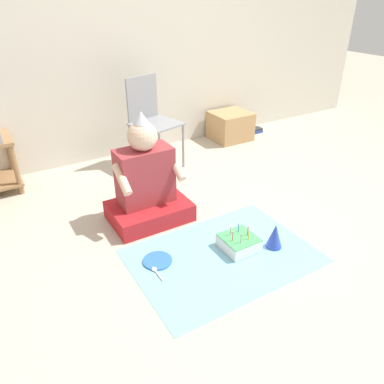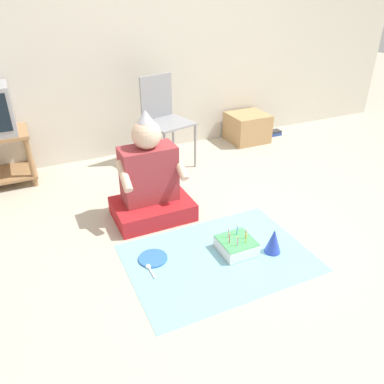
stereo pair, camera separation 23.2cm
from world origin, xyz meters
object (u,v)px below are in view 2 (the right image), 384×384
at_px(person_seated, 150,183).
at_px(book_pile, 272,133).
at_px(cardboard_box_stack, 247,127).
at_px(birthday_cake, 236,245).
at_px(party_hat_blue, 274,241).
at_px(folding_chair, 163,115).
at_px(paper_plate, 153,258).

bearing_deg(person_seated, book_pile, 29.36).
bearing_deg(cardboard_box_stack, birthday_cake, -124.24).
bearing_deg(party_hat_blue, cardboard_box_stack, 62.44).
xyz_separation_m(book_pile, party_hat_blue, (-1.38, -1.91, 0.07)).
relative_size(folding_chair, paper_plate, 4.52).
xyz_separation_m(birthday_cake, paper_plate, (-0.55, 0.16, -0.04)).
bearing_deg(folding_chair, party_hat_blue, -85.59).
distance_m(cardboard_box_stack, party_hat_blue, 2.13).
bearing_deg(cardboard_box_stack, folding_chair, -169.87).
bearing_deg(book_pile, birthday_cake, -131.65).
bearing_deg(birthday_cake, party_hat_blue, -26.39).
bearing_deg(folding_chair, cardboard_box_stack, 10.13).
xyz_separation_m(cardboard_box_stack, party_hat_blue, (-0.98, -1.89, -0.07)).
height_order(birthday_cake, paper_plate, birthday_cake).
bearing_deg(party_hat_blue, paper_plate, 160.65).
xyz_separation_m(cardboard_box_stack, person_seated, (-1.58, -1.08, 0.12)).
xyz_separation_m(folding_chair, party_hat_blue, (0.13, -1.69, -0.42)).
relative_size(cardboard_box_stack, person_seated, 0.50).
distance_m(cardboard_box_stack, paper_plate, 2.39).
bearing_deg(person_seated, folding_chair, 62.40).
relative_size(cardboard_box_stack, birthday_cake, 1.84).
bearing_deg(cardboard_box_stack, party_hat_blue, -117.56).
height_order(folding_chair, cardboard_box_stack, folding_chair).
relative_size(folding_chair, person_seated, 1.03).
height_order(birthday_cake, party_hat_blue, party_hat_blue).
bearing_deg(paper_plate, folding_chair, 65.47).
relative_size(book_pile, birthday_cake, 0.86).
xyz_separation_m(cardboard_box_stack, book_pile, (0.39, 0.02, -0.14)).
height_order(cardboard_box_stack, book_pile, cardboard_box_stack).
bearing_deg(folding_chair, person_seated, -117.60).
relative_size(book_pile, party_hat_blue, 1.13).
distance_m(folding_chair, book_pile, 1.60).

